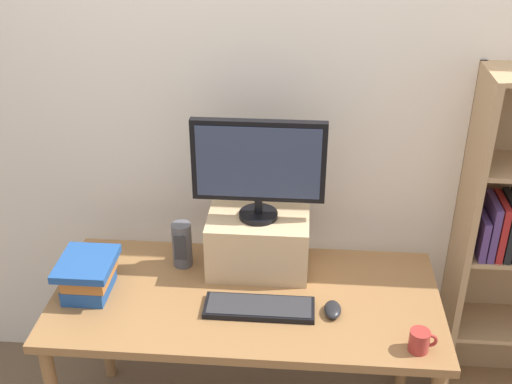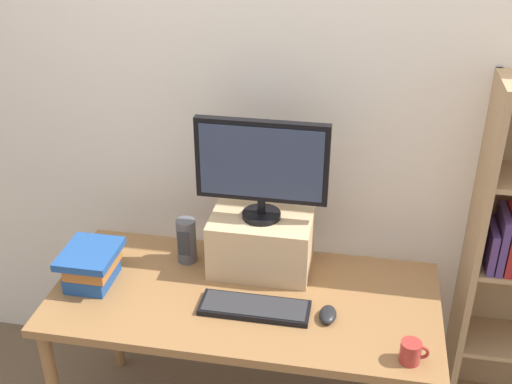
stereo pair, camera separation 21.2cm
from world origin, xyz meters
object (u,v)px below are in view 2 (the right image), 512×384
Objects in this scene: coffee_mug at (411,352)px; desk at (244,310)px; book_stack at (92,265)px; computer_monitor at (262,165)px; riser_box at (261,242)px; computer_mouse at (328,314)px; desk_speaker at (186,241)px; keyboard at (255,308)px.

desk is at bearing 157.56° from coffee_mug.
computer_monitor is at bearing 19.23° from book_stack.
riser_box is 0.75m from coffee_mug.
riser_box is 0.79× the size of computer_monitor.
desk is 14.49× the size of computer_mouse.
desk_speaker reaches higher than book_stack.
coffee_mug is at bearing -10.67° from book_stack.
book_stack is (-0.67, 0.06, 0.07)m from keyboard.
computer_monitor reaches higher than keyboard.
computer_mouse is 0.42× the size of book_stack.
desk_speaker is at bearing 153.75° from coffee_mug.
computer_mouse is (0.27, 0.00, 0.01)m from keyboard.
coffee_mug is at bearing -22.44° from desk.
riser_box is 0.35m from computer_monitor.
coffee_mug is at bearing -37.67° from riser_box.
riser_box is (0.03, 0.20, 0.20)m from desk.
coffee_mug is (0.57, -0.17, 0.03)m from keyboard.
computer_mouse reaches higher than desk.
desk is at bearing -33.89° from desk_speaker.
computer_monitor is 5.22× the size of coffee_mug.
keyboard is 1.70× the size of book_stack.
computer_mouse is (0.30, -0.28, -0.45)m from computer_monitor.
computer_mouse reaches higher than keyboard.
book_stack reaches higher than coffee_mug.
keyboard is 4.21× the size of coffee_mug.
computer_mouse is at bearing -3.55° from book_stack.
desk_speaker is (-0.31, -0.01, -0.02)m from riser_box.
desk_speaker reaches higher than desk.
book_stack is at bearing 174.79° from keyboard.
desk_speaker reaches higher than computer_mouse.
riser_box is at bearing 19.35° from book_stack.
book_stack is 1.26m from coffee_mug.
keyboard is at bearing -56.15° from desk.
computer_monitor is 0.49m from desk_speaker.
desk_speaker is at bearing 146.11° from desk.
keyboard is 0.27m from computer_mouse.
riser_box reaches higher than coffee_mug.
computer_monitor is (0.03, 0.20, 0.55)m from desk.
computer_monitor is 0.78m from book_stack.
desk is 3.71× the size of riser_box.
computer_mouse is at bearing 149.31° from coffee_mug.
desk is 0.28m from riser_box.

